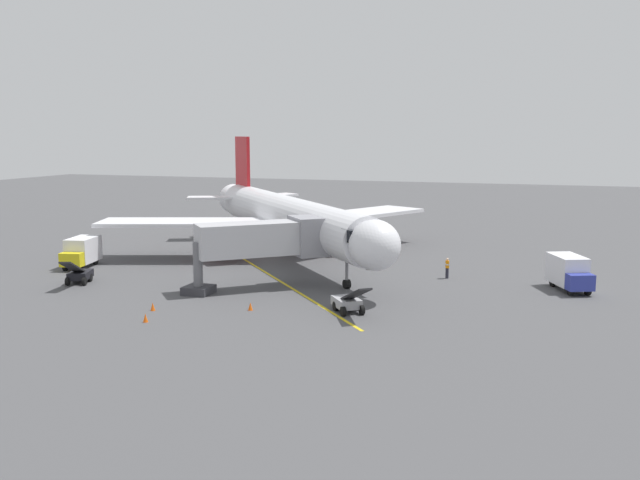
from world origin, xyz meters
The scene contains 13 objects.
ground_plane centered at (0.00, 0.00, 0.00)m, with size 220.00×220.00×0.00m, color #4C4C4F.
apron_lead_in_line centered at (-1.88, 5.24, 0.01)m, with size 0.24×40.00×0.01m, color yellow.
airplane centered at (-1.69, -0.97, 4.00)m, with size 32.37×33.62×11.50m.
jet_bridge centered at (-5.01, 11.08, 3.76)m, with size 9.91×9.01×5.40m.
ground_crew_marshaller centered at (-17.47, 3.18, 0.89)m, with size 0.37×0.46×1.71m.
ground_crew_wing_walker centered at (-10.87, 1.39, 0.89)m, with size 0.27×0.41×1.71m.
box_truck_near_nose centered at (-26.92, 4.57, 1.39)m, with size 3.62×5.00×2.62m.
belt_loader_portside centered at (-12.84, 16.35, 0.71)m, with size 3.71×4.38×2.32m.
belt_loader_starboard_side centered at (10.08, 14.52, 0.71)m, with size 2.70×4.71×2.32m.
box_truck_rear_apron centered at (14.23, 8.82, 1.39)m, with size 2.90×4.91×2.62m.
safety_cone_nose_left centered at (-0.22, 20.15, 0.28)m, with size 0.32×0.32×0.55m, color #F2590F.
safety_cone_nose_right centered at (-1.37, 22.81, 0.28)m, with size 0.32×0.32×0.55m, color #F2590F.
safety_cone_wing_port centered at (-6.43, 17.96, 0.28)m, with size 0.32×0.32×0.55m, color #F2590F.
Camera 1 is at (-25.52, 59.47, 11.83)m, focal length 38.78 mm.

